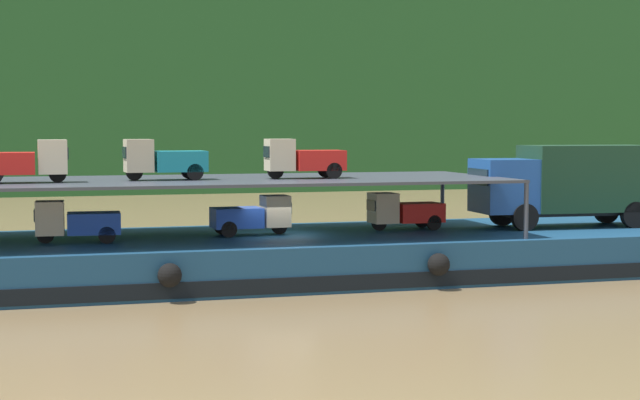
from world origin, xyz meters
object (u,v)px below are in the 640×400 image
object	(u,v)px
covered_lorry	(568,182)
mini_truck_upper_bow	(303,159)
mini_truck_lower_mid	(252,216)
mini_truck_lower_fore	(404,211)
cargo_barge	(277,256)
mini_truck_upper_fore	(164,160)
mini_truck_lower_aft	(76,222)
mini_truck_upper_mid	(25,161)

from	to	relation	value
covered_lorry	mini_truck_upper_bow	size ratio (longest dim) A/B	2.89
covered_lorry	mini_truck_lower_mid	size ratio (longest dim) A/B	2.86
mini_truck_lower_mid	mini_truck_upper_bow	xyz separation A→B (m)	(1.68, -0.64, 2.00)
covered_lorry	mini_truck_lower_fore	bearing A→B (deg)	173.94
cargo_barge	mini_truck_upper_bow	distance (m)	3.57
mini_truck_upper_bow	mini_truck_lower_fore	bearing A→B (deg)	12.51
cargo_barge	covered_lorry	distance (m)	11.58
mini_truck_lower_mid	mini_truck_upper_fore	bearing A→B (deg)	-172.61
mini_truck_lower_aft	mini_truck_lower_mid	bearing A→B (deg)	6.40
covered_lorry	mini_truck_lower_mid	world-z (taller)	covered_lorry
mini_truck_lower_fore	cargo_barge	bearing A→B (deg)	-174.53
mini_truck_lower_mid	covered_lorry	bearing A→B (deg)	-1.88
mini_truck_lower_aft	mini_truck_lower_mid	world-z (taller)	same
mini_truck_upper_mid	mini_truck_upper_bow	distance (m)	9.28
mini_truck_lower_mid	mini_truck_upper_mid	world-z (taller)	mini_truck_upper_mid
mini_truck_lower_aft	mini_truck_upper_fore	bearing A→B (deg)	5.33
mini_truck_lower_aft	mini_truck_upper_mid	size ratio (longest dim) A/B	1.02
mini_truck_lower_aft	mini_truck_upper_bow	world-z (taller)	mini_truck_upper_bow
mini_truck_lower_mid	mini_truck_lower_fore	bearing A→B (deg)	2.74
mini_truck_lower_fore	mini_truck_upper_fore	xyz separation A→B (m)	(-8.92, -0.68, 2.00)
mini_truck_lower_fore	covered_lorry	bearing A→B (deg)	-6.06
cargo_barge	mini_truck_lower_fore	bearing A→B (deg)	5.47
mini_truck_lower_fore	mini_truck_upper_fore	distance (m)	9.17
mini_truck_lower_fore	mini_truck_upper_bow	world-z (taller)	mini_truck_upper_bow
mini_truck_lower_aft	mini_truck_lower_fore	distance (m)	11.87
cargo_barge	mini_truck_lower_mid	xyz separation A→B (m)	(-0.84, 0.20, 1.44)
mini_truck_lower_mid	mini_truck_upper_fore	xyz separation A→B (m)	(-3.13, -0.41, 2.00)
mini_truck_lower_aft	mini_truck_upper_bow	xyz separation A→B (m)	(7.72, 0.04, 2.00)
mini_truck_lower_aft	mini_truck_lower_fore	bearing A→B (deg)	4.61
covered_lorry	cargo_barge	bearing A→B (deg)	178.98
mini_truck_lower_fore	mini_truck_lower_mid	bearing A→B (deg)	-177.26
mini_truck_upper_fore	mini_truck_upper_bow	size ratio (longest dim) A/B	1.01
cargo_barge	mini_truck_upper_fore	bearing A→B (deg)	-176.99
mini_truck_lower_fore	mini_truck_upper_bow	bearing A→B (deg)	-167.49
cargo_barge	mini_truck_upper_mid	size ratio (longest dim) A/B	11.88
mini_truck_lower_fore	mini_truck_upper_bow	size ratio (longest dim) A/B	1.01
mini_truck_upper_mid	mini_truck_upper_fore	size ratio (longest dim) A/B	0.99
mini_truck_lower_aft	mini_truck_lower_fore	xyz separation A→B (m)	(11.83, 0.95, 0.00)
mini_truck_lower_aft	covered_lorry	bearing A→B (deg)	0.88
cargo_barge	mini_truck_lower_mid	size ratio (longest dim) A/B	11.75
mini_truck_lower_mid	mini_truck_upper_fore	world-z (taller)	mini_truck_upper_fore
mini_truck_lower_mid	mini_truck_upper_bow	size ratio (longest dim) A/B	1.01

